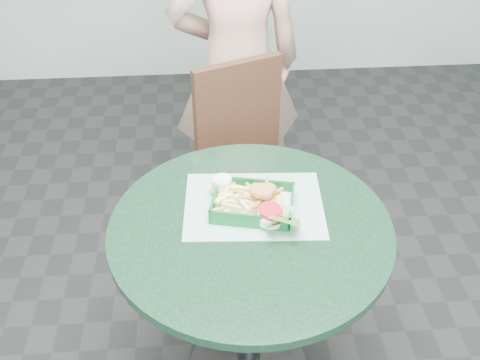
{
  "coord_description": "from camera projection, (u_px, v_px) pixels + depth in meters",
  "views": [
    {
      "loc": [
        -0.12,
        -1.25,
        1.93
      ],
      "look_at": [
        -0.02,
        0.1,
        0.87
      ],
      "focal_mm": 42.0,
      "sensor_mm": 36.0,
      "label": 1
    }
  ],
  "objects": [
    {
      "name": "dining_chair",
      "position": [
        239.0,
        157.0,
        2.38
      ],
      "size": [
        0.39,
        0.39,
        0.93
      ],
      "rotation": [
        0.0,
        0.0,
        0.37
      ],
      "color": "black",
      "rests_on": "floor"
    },
    {
      "name": "diner_person",
      "position": [
        237.0,
        53.0,
        2.41
      ],
      "size": [
        0.68,
        0.49,
        1.74
      ],
      "primitive_type": "imported",
      "rotation": [
        0.0,
        0.0,
        3.27
      ],
      "color": "tan",
      "rests_on": "floor"
    },
    {
      "name": "food_basket",
      "position": [
        253.0,
        210.0,
        1.76
      ],
      "size": [
        0.25,
        0.18,
        0.05
      ],
      "rotation": [
        0.0,
        0.0,
        -0.22
      ],
      "color": "#0A5924",
      "rests_on": "placemat"
    },
    {
      "name": "sauce_ramekin",
      "position": [
        218.0,
        191.0,
        1.78
      ],
      "size": [
        0.06,
        0.06,
        0.03
      ],
      "rotation": [
        0.0,
        0.0,
        -0.02
      ],
      "color": "white",
      "rests_on": "food_basket"
    },
    {
      "name": "cafe_table",
      "position": [
        250.0,
        268.0,
        1.82
      ],
      "size": [
        0.87,
        0.87,
        0.75
      ],
      "color": "#353539",
      "rests_on": "floor"
    },
    {
      "name": "crab_sandwich",
      "position": [
        261.0,
        198.0,
        1.75
      ],
      "size": [
        0.12,
        0.12,
        0.07
      ],
      "rotation": [
        0.0,
        0.0,
        -0.06
      ],
      "color": "#EDB85B",
      "rests_on": "food_basket"
    },
    {
      "name": "garnish_cup",
      "position": [
        278.0,
        219.0,
        1.69
      ],
      "size": [
        0.12,
        0.12,
        0.05
      ],
      "rotation": [
        0.0,
        0.0,
        0.21
      ],
      "color": "silver",
      "rests_on": "food_basket"
    },
    {
      "name": "placemat",
      "position": [
        254.0,
        210.0,
        1.78
      ],
      "size": [
        0.45,
        0.35,
        0.0
      ],
      "primitive_type": "cube",
      "rotation": [
        0.0,
        0.0,
        -0.06
      ],
      "color": "#8CC1AE",
      "rests_on": "cafe_table"
    },
    {
      "name": "fries_pile",
      "position": [
        229.0,
        202.0,
        1.75
      ],
      "size": [
        0.12,
        0.13,
        0.05
      ],
      "primitive_type": null,
      "rotation": [
        0.0,
        0.0,
        -0.0
      ],
      "color": "#F1E48A",
      "rests_on": "food_basket"
    }
  ]
}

